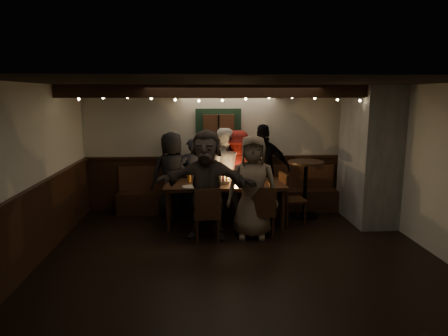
{
  "coord_description": "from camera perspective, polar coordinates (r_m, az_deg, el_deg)",
  "views": [
    {
      "loc": [
        -0.6,
        -5.9,
        2.43
      ],
      "look_at": [
        -0.13,
        1.6,
        1.05
      ],
      "focal_mm": 32.0,
      "sensor_mm": 36.0,
      "label": 1
    }
  ],
  "objects": [
    {
      "name": "person_f",
      "position": [
        6.78,
        -2.51,
        -2.35
      ],
      "size": [
        1.81,
        0.89,
        1.87
      ],
      "primitive_type": "imported",
      "rotation": [
        0.0,
        0.0,
        -0.2
      ],
      "color": "#3E332F",
      "rests_on": "ground"
    },
    {
      "name": "person_c",
      "position": [
        8.11,
        -0.17,
        -0.53
      ],
      "size": [
        0.89,
        0.71,
        1.78
      ],
      "primitive_type": "imported",
      "rotation": [
        0.0,
        0.0,
        3.1
      ],
      "color": "white",
      "rests_on": "ground"
    },
    {
      "name": "chair_near_left",
      "position": [
        6.64,
        -2.42,
        -6.24
      ],
      "size": [
        0.45,
        0.45,
        0.94
      ],
      "color": "black",
      "rests_on": "ground"
    },
    {
      "name": "person_g",
      "position": [
        6.81,
        4.09,
        -2.7
      ],
      "size": [
        0.93,
        0.66,
        1.77
      ],
      "primitive_type": "imported",
      "rotation": [
        0.0,
        0.0,
        -0.11
      ],
      "color": "#76624F",
      "rests_on": "ground"
    },
    {
      "name": "person_e",
      "position": [
        8.23,
        5.65,
        -0.18
      ],
      "size": [
        1.13,
        0.58,
        1.85
      ],
      "primitive_type": "imported",
      "rotation": [
        0.0,
        0.0,
        3.02
      ],
      "color": "black",
      "rests_on": "ground"
    },
    {
      "name": "dining_table",
      "position": [
        7.5,
        0.08,
        -2.66
      ],
      "size": [
        2.24,
        0.96,
        0.97
      ],
      "color": "black",
      "rests_on": "ground"
    },
    {
      "name": "person_a",
      "position": [
        8.13,
        -7.43,
        -0.85
      ],
      "size": [
        0.97,
        0.79,
        1.71
      ],
      "primitive_type": "imported",
      "rotation": [
        0.0,
        0.0,
        3.49
      ],
      "color": "black",
      "rests_on": "ground"
    },
    {
      "name": "room",
      "position": [
        7.63,
        9.13,
        0.04
      ],
      "size": [
        6.02,
        5.01,
        2.62
      ],
      "color": "black",
      "rests_on": "ground"
    },
    {
      "name": "person_b",
      "position": [
        8.11,
        -4.43,
        -1.25
      ],
      "size": [
        0.65,
        0.5,
        1.59
      ],
      "primitive_type": "imported",
      "rotation": [
        0.0,
        0.0,
        3.36
      ],
      "color": "#24242D",
      "rests_on": "ground"
    },
    {
      "name": "chair_end",
      "position": [
        7.7,
        9.19,
        -3.83
      ],
      "size": [
        0.5,
        0.5,
        0.98
      ],
      "color": "black",
      "rests_on": "ground"
    },
    {
      "name": "high_top",
      "position": [
        8.16,
        11.55,
        -1.93
      ],
      "size": [
        0.71,
        0.71,
        1.13
      ],
      "color": "black",
      "rests_on": "ground"
    },
    {
      "name": "chair_near_right",
      "position": [
        6.84,
        5.7,
        -5.89
      ],
      "size": [
        0.48,
        0.48,
        0.91
      ],
      "color": "black",
      "rests_on": "ground"
    },
    {
      "name": "person_d",
      "position": [
        8.17,
        1.99,
        -0.66
      ],
      "size": [
        1.22,
        0.85,
        1.72
      ],
      "primitive_type": "imported",
      "rotation": [
        0.0,
        0.0,
        3.34
      ],
      "color": "maroon",
      "rests_on": "ground"
    }
  ]
}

